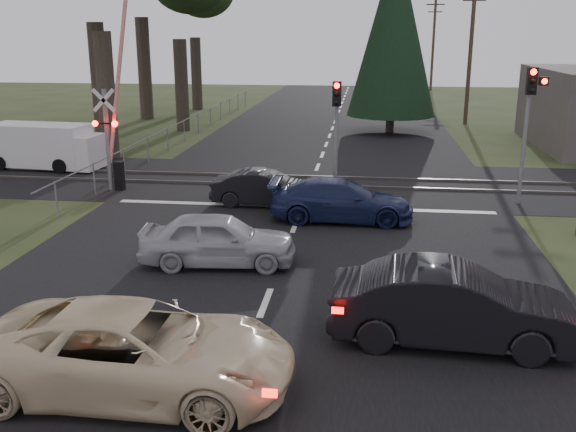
% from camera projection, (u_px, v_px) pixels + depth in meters
% --- Properties ---
extents(ground, '(120.00, 120.00, 0.00)m').
position_uv_depth(ground, '(265.00, 303.00, 14.30)').
color(ground, '#273417').
rests_on(ground, ground).
extents(road, '(14.00, 100.00, 0.01)m').
position_uv_depth(road, '(307.00, 194.00, 23.83)').
color(road, black).
rests_on(road, ground).
extents(rail_corridor, '(120.00, 8.00, 0.01)m').
position_uv_depth(rail_corridor, '(312.00, 182.00, 25.74)').
color(rail_corridor, black).
rests_on(rail_corridor, ground).
extents(stop_line, '(13.00, 0.35, 0.00)m').
position_uv_depth(stop_line, '(302.00, 207.00, 22.12)').
color(stop_line, silver).
rests_on(stop_line, ground).
extents(rail_near, '(120.00, 0.12, 0.10)m').
position_uv_depth(rail_near, '(310.00, 186.00, 24.97)').
color(rail_near, '#59544C').
rests_on(rail_near, ground).
extents(rail_far, '(120.00, 0.12, 0.10)m').
position_uv_depth(rail_far, '(313.00, 177.00, 26.49)').
color(rail_far, '#59544C').
rests_on(rail_far, ground).
extents(crossing_signal, '(1.62, 0.38, 6.96)m').
position_uv_depth(crossing_signal, '(113.00, 136.00, 23.91)').
color(crossing_signal, slate).
rests_on(crossing_signal, ground).
extents(traffic_signal_right, '(0.68, 0.48, 4.70)m').
position_uv_depth(traffic_signal_right, '(530.00, 109.00, 21.53)').
color(traffic_signal_right, slate).
rests_on(traffic_signal_right, ground).
extents(traffic_signal_center, '(0.32, 0.48, 4.10)m').
position_uv_depth(traffic_signal_center, '(336.00, 117.00, 23.59)').
color(traffic_signal_center, slate).
rests_on(traffic_signal_center, ground).
extents(utility_pole_mid, '(1.80, 0.26, 9.00)m').
position_uv_depth(utility_pole_mid, '(471.00, 50.00, 40.60)').
color(utility_pole_mid, '#4C3D2D').
rests_on(utility_pole_mid, ground).
extents(utility_pole_far, '(1.80, 0.26, 9.00)m').
position_uv_depth(utility_pole_far, '(433.00, 43.00, 64.45)').
color(utility_pole_far, '#4C3D2D').
rests_on(utility_pole_far, ground).
extents(conifer_tree, '(5.20, 5.20, 11.00)m').
position_uv_depth(conifer_tree, '(394.00, 29.00, 37.02)').
color(conifer_tree, '#473D33').
rests_on(conifer_tree, ground).
extents(fence_left, '(0.10, 36.00, 1.20)m').
position_uv_depth(fence_left, '(192.00, 137.00, 36.67)').
color(fence_left, slate).
rests_on(fence_left, ground).
extents(cream_coupe, '(5.34, 2.51, 1.48)m').
position_uv_depth(cream_coupe, '(136.00, 351.00, 10.62)').
color(cream_coupe, beige).
rests_on(cream_coupe, ground).
extents(dark_hatchback, '(4.77, 1.87, 1.54)m').
position_uv_depth(dark_hatchback, '(453.00, 306.00, 12.27)').
color(dark_hatchback, black).
rests_on(dark_hatchback, ground).
extents(silver_car, '(4.13, 1.96, 1.36)m').
position_uv_depth(silver_car, '(218.00, 239.00, 16.49)').
color(silver_car, '#A9ABB1').
rests_on(silver_car, ground).
extents(blue_sedan, '(4.56, 1.88, 1.32)m').
position_uv_depth(blue_sedan, '(341.00, 200.00, 20.38)').
color(blue_sedan, '#172047').
rests_on(blue_sedan, ground).
extents(dark_car_far, '(3.70, 1.34, 1.21)m').
position_uv_depth(dark_car_far, '(265.00, 188.00, 22.19)').
color(dark_car_far, black).
rests_on(dark_car_far, ground).
extents(white_van, '(5.11, 2.27, 1.94)m').
position_uv_depth(white_van, '(48.00, 146.00, 28.09)').
color(white_van, white).
rests_on(white_van, ground).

